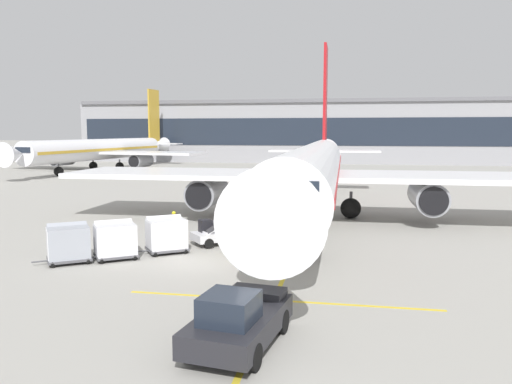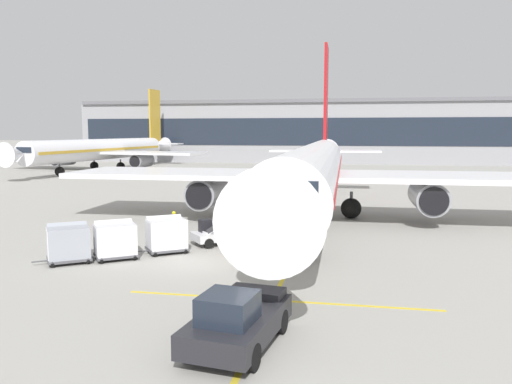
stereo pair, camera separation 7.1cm
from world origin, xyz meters
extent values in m
plane|color=#9E9B93|center=(0.00, 0.00, 0.00)|extent=(600.00, 600.00, 0.00)
cylinder|color=white|center=(4.62, 12.52, 3.74)|extent=(3.95, 36.17, 3.51)
cube|color=red|center=(4.62, 12.52, 3.74)|extent=(3.97, 34.73, 0.42)
cone|color=white|center=(4.87, -7.30, 3.74)|extent=(3.37, 3.55, 3.33)
cone|color=white|center=(4.37, 33.39, 4.00)|extent=(3.05, 5.65, 2.98)
cube|color=white|center=(-4.67, 13.31, 3.21)|extent=(17.25, 7.44, 0.36)
cylinder|color=#93969E|center=(-3.14, 12.61, 1.95)|extent=(2.23, 4.72, 2.17)
cylinder|color=black|center=(-3.11, 10.21, 1.95)|extent=(1.85, 0.14, 1.85)
cube|color=white|center=(13.90, 13.54, 3.21)|extent=(17.25, 7.44, 0.36)
cylinder|color=#93969E|center=(12.38, 12.80, 1.95)|extent=(2.23, 4.72, 2.17)
cylinder|color=black|center=(12.41, 10.40, 1.95)|extent=(1.85, 0.14, 1.85)
cube|color=red|center=(4.38, 31.99, 9.86)|extent=(0.33, 4.34, 10.84)
cube|color=white|center=(4.39, 31.71, 4.27)|extent=(11.71, 3.03, 0.20)
cube|color=#1E2633|center=(4.84, -4.84, 4.27)|extent=(2.47, 1.61, 0.77)
cylinder|color=#47474C|center=(4.76, 1.68, 1.37)|extent=(0.22, 0.22, 1.23)
sphere|color=black|center=(4.76, 1.68, 0.75)|extent=(1.51, 1.51, 1.51)
cylinder|color=#47474C|center=(1.97, 14.30, 1.37)|extent=(0.22, 0.22, 1.23)
sphere|color=black|center=(1.97, 14.30, 0.75)|extent=(1.51, 1.51, 1.51)
cylinder|color=#47474C|center=(7.23, 14.36, 1.37)|extent=(0.22, 0.22, 1.23)
sphere|color=black|center=(7.23, 14.36, 0.75)|extent=(1.51, 1.51, 1.51)
cube|color=silver|center=(0.06, 4.43, 0.50)|extent=(3.64, 3.40, 0.44)
cube|color=black|center=(-0.89, 4.12, 1.07)|extent=(0.82, 0.81, 0.70)
cylinder|color=#333338|center=(-0.37, 4.55, 1.12)|extent=(0.08, 0.08, 0.80)
cube|color=silver|center=(0.96, 5.18, 1.81)|extent=(4.27, 3.74, 2.32)
cube|color=black|center=(0.96, 5.18, 1.90)|extent=(4.07, 3.54, 2.17)
cube|color=#333338|center=(1.24, 4.84, 1.93)|extent=(3.69, 3.05, 2.35)
cube|color=#333338|center=(0.68, 5.52, 1.93)|extent=(3.69, 3.05, 2.35)
cylinder|color=black|center=(1.45, 4.62, 0.28)|extent=(0.56, 0.51, 0.56)
cylinder|color=black|center=(0.51, 5.76, 0.28)|extent=(0.56, 0.51, 0.56)
cylinder|color=black|center=(-0.39, 3.11, 0.28)|extent=(0.56, 0.51, 0.56)
cylinder|color=black|center=(-1.33, 4.24, 0.28)|extent=(0.56, 0.51, 0.56)
cube|color=#515156|center=(-2.31, 1.83, 0.21)|extent=(2.56, 2.46, 0.12)
cylinder|color=#4C4C51|center=(-3.42, 1.05, 0.20)|extent=(0.61, 0.46, 0.07)
cube|color=silver|center=(-2.31, 1.83, 1.02)|extent=(2.42, 2.32, 1.50)
cube|color=silver|center=(-2.55, 2.17, 1.54)|extent=(1.99, 1.73, 0.74)
cube|color=silver|center=(-3.10, 1.28, 1.02)|extent=(0.85, 1.20, 1.38)
sphere|color=black|center=(-3.36, 1.93, 0.15)|extent=(0.30, 0.30, 0.30)
sphere|color=black|center=(-2.58, 0.81, 0.15)|extent=(0.30, 0.30, 0.30)
sphere|color=black|center=(-2.05, 2.85, 0.15)|extent=(0.30, 0.30, 0.30)
sphere|color=black|center=(-1.27, 1.73, 0.15)|extent=(0.30, 0.30, 0.30)
cube|color=#515156|center=(-4.35, 0.06, 0.21)|extent=(2.56, 2.46, 0.12)
cylinder|color=#4C4C51|center=(-5.45, -0.72, 0.20)|extent=(0.61, 0.46, 0.07)
cube|color=silver|center=(-4.35, 0.06, 1.02)|extent=(2.42, 2.32, 1.50)
cube|color=silver|center=(-4.58, 0.40, 1.54)|extent=(1.99, 1.73, 0.74)
cube|color=silver|center=(-5.14, -0.49, 1.02)|extent=(0.85, 1.20, 1.38)
sphere|color=black|center=(-5.39, 0.16, 0.15)|extent=(0.30, 0.30, 0.30)
sphere|color=black|center=(-4.61, -0.96, 0.15)|extent=(0.30, 0.30, 0.30)
sphere|color=black|center=(-4.08, 1.08, 0.15)|extent=(0.30, 0.30, 0.30)
sphere|color=black|center=(-3.30, -0.03, 0.15)|extent=(0.30, 0.30, 0.30)
cube|color=#515156|center=(-6.26, -1.03, 0.21)|extent=(2.56, 2.46, 0.12)
cylinder|color=#4C4C51|center=(-7.37, -1.80, 0.20)|extent=(0.61, 0.46, 0.07)
cube|color=#9EA3AD|center=(-6.26, -1.03, 1.02)|extent=(2.42, 2.32, 1.50)
cube|color=#9EA3AD|center=(-6.50, -0.69, 1.54)|extent=(1.99, 1.73, 0.74)
cube|color=silver|center=(-7.05, -1.58, 1.02)|extent=(0.85, 1.20, 1.38)
sphere|color=black|center=(-7.31, -0.93, 0.15)|extent=(0.30, 0.30, 0.30)
sphere|color=black|center=(-6.52, -2.04, 0.15)|extent=(0.30, 0.30, 0.30)
sphere|color=black|center=(-6.00, -0.01, 0.15)|extent=(0.30, 0.30, 0.30)
sphere|color=black|center=(-5.22, -1.12, 0.15)|extent=(0.30, 0.30, 0.30)
cube|color=#232328|center=(3.97, -9.00, 0.68)|extent=(2.74, 4.67, 0.70)
cube|color=#1E2633|center=(3.85, -9.76, 1.43)|extent=(1.68, 1.74, 0.80)
cube|color=#28282D|center=(4.22, -7.37, 1.15)|extent=(1.91, 1.22, 0.24)
cylinder|color=black|center=(5.09, -7.79, 0.38)|extent=(0.39, 0.79, 0.76)
cylinder|color=black|center=(3.26, -7.52, 0.38)|extent=(0.39, 0.79, 0.76)
cylinder|color=black|center=(4.68, -10.49, 0.38)|extent=(0.39, 0.79, 0.76)
cylinder|color=black|center=(2.85, -10.21, 0.38)|extent=(0.39, 0.79, 0.76)
cylinder|color=black|center=(-3.00, 4.68, 0.43)|extent=(0.15, 0.15, 0.86)
cylinder|color=black|center=(-2.89, 4.83, 0.43)|extent=(0.15, 0.15, 0.86)
cube|color=orange|center=(-2.95, 4.76, 1.15)|extent=(0.42, 0.45, 0.58)
cube|color=white|center=(-3.05, 4.83, 1.15)|extent=(0.21, 0.28, 0.08)
sphere|color=brown|center=(-2.95, 4.76, 1.56)|extent=(0.21, 0.21, 0.21)
sphere|color=yellow|center=(-2.95, 4.76, 1.63)|extent=(0.23, 0.23, 0.23)
cylinder|color=orange|center=(-3.09, 4.56, 1.10)|extent=(0.09, 0.09, 0.56)
cylinder|color=orange|center=(-2.81, 4.95, 1.10)|extent=(0.09, 0.09, 0.56)
cylinder|color=#333847|center=(1.37, 1.84, 0.43)|extent=(0.15, 0.15, 0.86)
cylinder|color=#333847|center=(1.41, 1.66, 0.43)|extent=(0.15, 0.15, 0.86)
cube|color=yellow|center=(1.39, 1.75, 1.15)|extent=(0.33, 0.43, 0.58)
cube|color=white|center=(1.51, 1.78, 1.15)|extent=(0.10, 0.33, 0.08)
sphere|color=beige|center=(1.39, 1.75, 1.56)|extent=(0.21, 0.21, 0.21)
sphere|color=yellow|center=(1.39, 1.75, 1.63)|extent=(0.23, 0.23, 0.23)
cylinder|color=yellow|center=(1.33, 1.98, 1.10)|extent=(0.09, 0.09, 0.56)
cylinder|color=yellow|center=(1.45, 1.52, 1.10)|extent=(0.09, 0.09, 0.56)
cylinder|color=black|center=(0.93, 3.05, 0.43)|extent=(0.15, 0.15, 0.86)
cylinder|color=black|center=(0.75, 3.04, 0.43)|extent=(0.15, 0.15, 0.86)
cube|color=yellow|center=(0.84, 3.04, 1.15)|extent=(0.39, 0.26, 0.58)
cube|color=white|center=(0.85, 2.92, 1.15)|extent=(0.34, 0.03, 0.08)
sphere|color=beige|center=(0.84, 3.04, 1.56)|extent=(0.21, 0.21, 0.21)
sphere|color=yellow|center=(0.84, 3.04, 1.63)|extent=(0.23, 0.23, 0.23)
cylinder|color=yellow|center=(1.08, 3.06, 1.10)|extent=(0.09, 0.09, 0.56)
cylinder|color=yellow|center=(0.60, 3.03, 1.10)|extent=(0.09, 0.09, 0.56)
cube|color=black|center=(-1.14, 8.62, 0.03)|extent=(0.52, 0.52, 0.05)
cone|color=orange|center=(-1.14, 8.62, 0.33)|extent=(0.42, 0.42, 0.55)
cylinder|color=white|center=(-1.14, 8.62, 0.35)|extent=(0.23, 0.23, 0.07)
cube|color=black|center=(0.58, 13.20, 0.03)|extent=(0.68, 0.68, 0.05)
cone|color=orange|center=(0.58, 13.20, 0.41)|extent=(0.55, 0.55, 0.72)
cylinder|color=white|center=(0.58, 13.20, 0.45)|extent=(0.30, 0.30, 0.09)
cube|color=black|center=(-0.25, 10.10, 0.03)|extent=(0.68, 0.68, 0.05)
cone|color=orange|center=(-0.25, 10.10, 0.41)|extent=(0.55, 0.55, 0.72)
cylinder|color=white|center=(-0.25, 10.10, 0.44)|extent=(0.30, 0.30, 0.09)
cube|color=yellow|center=(4.36, 12.52, 0.00)|extent=(0.20, 110.00, 0.01)
cube|color=yellow|center=(4.62, -4.74, 0.00)|extent=(12.00, 0.20, 0.01)
cube|color=#939399|center=(-3.97, 86.61, 5.96)|extent=(90.61, 18.49, 11.92)
cube|color=#1E2633|center=(-3.97, 77.31, 6.26)|extent=(87.89, 0.10, 5.37)
cube|color=slate|center=(-3.97, 84.76, 12.27)|extent=(89.71, 15.72, 0.70)
cylinder|color=white|center=(-32.43, 52.80, 3.47)|extent=(7.13, 34.07, 3.33)
cube|color=gold|center=(-32.43, 52.80, 3.47)|extent=(7.01, 32.72, 0.40)
cone|color=white|center=(-34.53, 34.30, 3.47)|extent=(3.51, 3.66, 3.16)
cone|color=white|center=(-30.21, 72.29, 3.72)|extent=(3.41, 5.61, 2.83)
cube|color=white|center=(-41.00, 54.63, 2.97)|extent=(16.77, 8.56, 0.36)
cylinder|color=#93969E|center=(-39.66, 53.79, 1.76)|extent=(2.55, 4.61, 2.06)
cylinder|color=black|center=(-39.92, 51.55, 1.76)|extent=(1.76, 0.32, 1.75)
cube|color=white|center=(-23.67, 52.66, 2.97)|extent=(16.77, 8.56, 0.36)
cylinder|color=#93969E|center=(-25.16, 52.15, 1.76)|extent=(2.55, 4.61, 2.06)
cylinder|color=black|center=(-25.41, 49.91, 1.76)|extent=(1.76, 0.32, 1.75)
cube|color=gold|center=(-30.37, 70.97, 9.22)|extent=(0.74, 4.07, 10.17)
cube|color=white|center=(-30.40, 70.70, 3.97)|extent=(11.19, 3.93, 0.20)
cube|color=#1E2633|center=(-34.27, 36.61, 3.97)|extent=(2.48, 1.75, 0.73)
cylinder|color=#47474C|center=(-33.58, 42.69, 1.25)|extent=(0.22, 0.22, 1.12)
sphere|color=black|center=(-33.58, 42.69, 0.69)|extent=(1.37, 1.37, 1.37)
cylinder|color=#47474C|center=(-34.72, 54.77, 1.25)|extent=(0.22, 0.22, 1.12)
sphere|color=black|center=(-34.72, 54.77, 0.69)|extent=(1.37, 1.37, 1.37)
cylinder|color=#47474C|center=(-29.76, 54.20, 1.25)|extent=(0.22, 0.22, 1.12)
sphere|color=black|center=(-29.76, 54.20, 0.69)|extent=(1.37, 1.37, 1.37)
camera|label=1|loc=(7.10, -23.25, 6.38)|focal=35.80mm
camera|label=2|loc=(7.17, -23.24, 6.38)|focal=35.80mm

